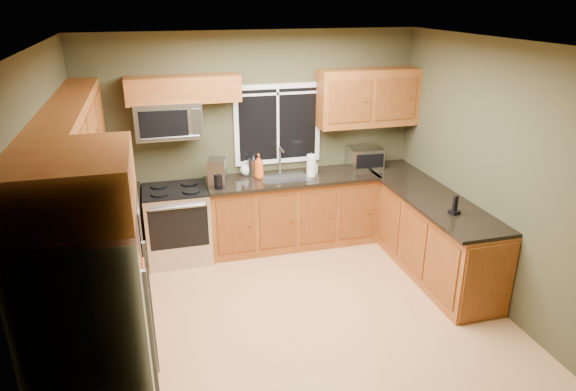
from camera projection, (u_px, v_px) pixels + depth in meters
name	position (u px, v px, depth m)	size (l,w,h in m)	color
floor	(292.00, 310.00, 5.38)	(4.20, 4.20, 0.00)	tan
ceiling	(293.00, 42.00, 4.40)	(4.20, 4.20, 0.00)	white
back_wall	(255.00, 141.00, 6.51)	(4.20, 4.20, 0.00)	#3F3D26
front_wall	(368.00, 286.00, 3.27)	(4.20, 4.20, 0.00)	#3F3D26
left_wall	(56.00, 212.00, 4.38)	(3.60, 3.60, 0.00)	#3F3D26
right_wall	(484.00, 171.00, 5.40)	(3.60, 3.60, 0.00)	#3F3D26
window	(278.00, 124.00, 6.49)	(1.12, 0.03, 1.02)	white
base_cabinets_left	(109.00, 272.00, 5.21)	(0.60, 2.65, 0.90)	brown
countertop_left	(106.00, 230.00, 5.04)	(0.65, 2.65, 0.04)	black
base_cabinets_back	(292.00, 212.00, 6.67)	(2.17, 0.60, 0.90)	brown
countertop_back	(293.00, 178.00, 6.47)	(2.17, 0.65, 0.04)	black
base_cabinets_peninsula	(425.00, 230.00, 6.14)	(0.60, 2.52, 0.90)	brown
countertop_peninsula	(426.00, 194.00, 5.97)	(0.65, 2.50, 0.04)	black
upper_cabinets_left	(74.00, 139.00, 4.66)	(0.33, 2.65, 0.72)	brown
upper_cabinets_back_left	(183.00, 89.00, 5.89)	(1.30, 0.33, 0.30)	brown
upper_cabinets_back_right	(368.00, 98.00, 6.52)	(1.30, 0.33, 0.72)	brown
upper_cabinet_over_fridge	(70.00, 184.00, 3.05)	(0.72, 0.90, 0.38)	brown
refrigerator	(96.00, 341.00, 3.46)	(0.74, 0.90, 1.80)	#B7B7BC
range	(178.00, 224.00, 6.28)	(0.76, 0.69, 0.94)	#B7B7BC
microwave	(168.00, 120.00, 5.94)	(0.76, 0.41, 0.42)	#B7B7BC
sink	(284.00, 176.00, 6.45)	(0.60, 0.42, 0.36)	slate
toaster_oven	(365.00, 158.00, 6.78)	(0.45, 0.36, 0.27)	#B7B7BC
coffee_maker	(217.00, 174.00, 6.10)	(0.26, 0.31, 0.34)	slate
kettle	(254.00, 166.00, 6.46)	(0.19, 0.19, 0.27)	#B7B7BC
paper_towel_roll	(311.00, 166.00, 6.45)	(0.12, 0.12, 0.31)	white
soap_bottle_a	(259.00, 166.00, 6.38)	(0.12, 0.12, 0.31)	#EC5816
soap_bottle_b	(313.00, 166.00, 6.55)	(0.09, 0.09, 0.19)	white
soap_bottle_c	(246.00, 168.00, 6.50)	(0.15, 0.15, 0.19)	white
cordless_phone	(455.00, 208.00, 5.35)	(0.11, 0.11, 0.20)	black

